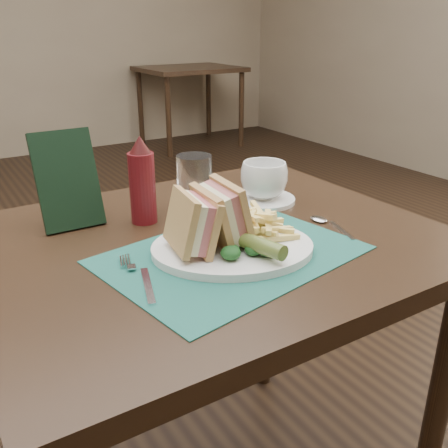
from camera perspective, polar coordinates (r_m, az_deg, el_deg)
name	(u,v)px	position (r m, az deg, el deg)	size (l,w,h in m)	color
floor	(137,389)	(1.79, -9.91, -18.09)	(7.00, 7.00, 0.00)	black
table_main	(211,385)	(1.20, -1.45, -17.87)	(0.90, 0.75, 0.75)	black
table_bg_right	(190,107)	(5.01, -3.87, 13.21)	(0.90, 0.75, 0.75)	black
placemat	(232,254)	(0.92, 0.88, -3.49)	(0.45, 0.32, 0.00)	#1A564A
plate	(233,248)	(0.92, 0.99, -2.75)	(0.30, 0.24, 0.01)	white
sandwich_half_a	(181,224)	(0.87, -4.91, -0.02)	(0.06, 0.11, 0.10)	tan
sandwich_half_b	(212,215)	(0.90, -1.39, 1.05)	(0.06, 0.12, 0.11)	tan
kale_garnish	(248,249)	(0.87, 2.75, -2.83)	(0.11, 0.08, 0.03)	#163D1A
pickle_spear	(256,244)	(0.87, 3.71, -2.30)	(0.03, 0.03, 0.12)	#4E5F24
fries_pile	(255,219)	(0.95, 3.59, 0.55)	(0.18, 0.20, 0.06)	#F6DD7B
fork	(140,276)	(0.84, -9.55, -5.85)	(0.03, 0.17, 0.01)	silver
spoon	(333,225)	(1.06, 12.40, -0.15)	(0.03, 0.15, 0.01)	silver
saucer	(263,200)	(1.19, 4.52, 2.80)	(0.15, 0.15, 0.01)	white
coffee_cup	(264,180)	(1.18, 4.59, 5.03)	(0.11, 0.11, 0.09)	white
drinking_glass	(195,184)	(1.10, -3.39, 4.54)	(0.08, 0.08, 0.13)	silver
ketchup_bottle	(142,180)	(1.05, -9.35, 5.00)	(0.05, 0.05, 0.19)	#550E13
check_presenter	(67,180)	(1.07, -17.47, 4.81)	(0.12, 0.01, 0.20)	black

